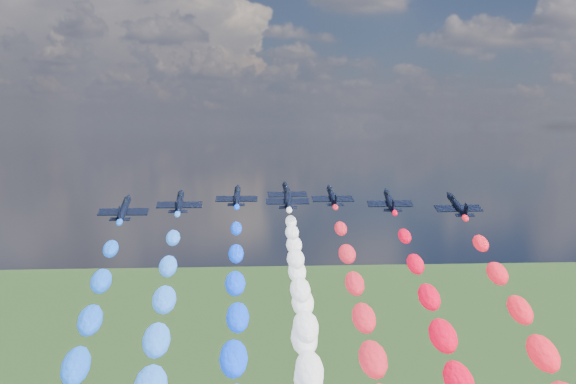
{
  "coord_description": "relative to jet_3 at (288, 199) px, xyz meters",
  "views": [
    {
      "loc": [
        -9.53,
        -137.56,
        109.3
      ],
      "look_at": [
        0.0,
        4.0,
        95.98
      ],
      "focal_mm": 43.27,
      "sensor_mm": 36.0,
      "label": 1
    }
  ],
  "objects": [
    {
      "name": "jet_7",
      "position": [
        32.31,
        -14.91,
        0.0
      ],
      "size": [
        10.01,
        13.09,
        6.73
      ],
      "primitive_type": null,
      "rotation": [
        0.35,
        0.0,
        0.07
      ],
      "color": "black"
    },
    {
      "name": "jet_6",
      "position": [
        20.78,
        -6.09,
        0.0
      ],
      "size": [
        9.79,
        12.94,
        6.73
      ],
      "primitive_type": null,
      "rotation": [
        0.35,
        0.0,
        -0.05
      ],
      "color": "black"
    },
    {
      "name": "jet_5",
      "position": [
        10.24,
        4.41,
        0.0
      ],
      "size": [
        9.64,
        12.83,
        6.73
      ],
      "primitive_type": null,
      "rotation": [
        0.35,
        0.0,
        0.04
      ],
      "color": "black"
    },
    {
      "name": "jet_4",
      "position": [
        0.9,
        15.27,
        0.0
      ],
      "size": [
        9.88,
        13.0,
        6.73
      ],
      "primitive_type": null,
      "rotation": [
        0.35,
        0.0,
        0.06
      ],
      "color": "black"
    },
    {
      "name": "jet_3",
      "position": [
        0.0,
        0.0,
        0.0
      ],
      "size": [
        9.73,
        12.89,
        6.73
      ],
      "primitive_type": null,
      "rotation": [
        0.35,
        0.0,
        -0.05
      ],
      "color": "black"
    },
    {
      "name": "jet_2",
      "position": [
        -10.85,
        5.98,
        0.0
      ],
      "size": [
        9.75,
        12.91,
        6.73
      ],
      "primitive_type": null,
      "rotation": [
        0.35,
        0.0,
        -0.05
      ],
      "color": "black"
    },
    {
      "name": "jet_1",
      "position": [
        -22.45,
        -5.19,
        0.0
      ],
      "size": [
        9.27,
        12.56,
        6.73
      ],
      "primitive_type": null,
      "rotation": [
        0.35,
        0.0,
        0.01
      ],
      "color": "black"
    },
    {
      "name": "jet_0",
      "position": [
        -31.84,
        -16.26,
        0.0
      ],
      "size": [
        9.45,
        12.7,
        6.73
      ],
      "primitive_type": null,
      "rotation": [
        0.35,
        0.0,
        -0.02
      ],
      "color": "black"
    }
  ]
}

